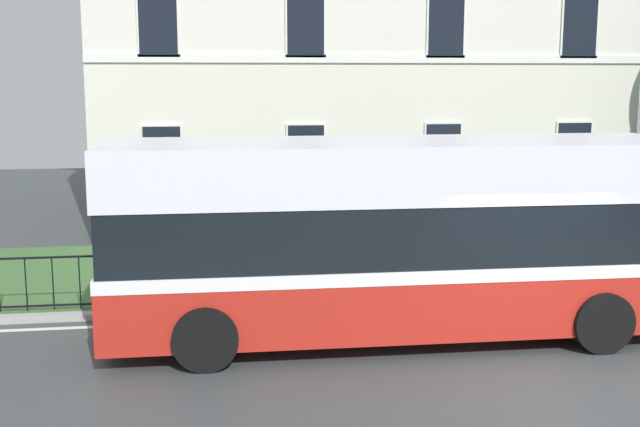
# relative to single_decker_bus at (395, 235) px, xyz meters

# --- Properties ---
(ground_plane) EXTENTS (60.00, 56.00, 0.18)m
(ground_plane) POSITION_rel_single_decker_bus_xyz_m (1.78, -1.31, -1.70)
(ground_plane) COLOR #3D4344
(iron_verge_railing) EXTENTS (16.99, 0.04, 0.97)m
(iron_verge_railing) POSITION_rel_single_decker_bus_xyz_m (1.41, 1.96, -1.06)
(iron_verge_railing) COLOR black
(iron_verge_railing) RESTS_ON ground_plane
(single_decker_bus) EXTENTS (9.26, 2.71, 3.21)m
(single_decker_bus) POSITION_rel_single_decker_bus_xyz_m (0.00, 0.00, 0.00)
(single_decker_bus) COLOR #B42319
(single_decker_bus) RESTS_ON ground_plane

